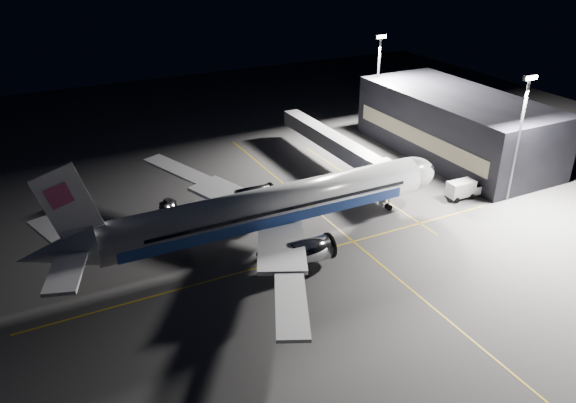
# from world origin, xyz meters

# --- Properties ---
(ground) EXTENTS (200.00, 200.00, 0.00)m
(ground) POSITION_xyz_m (0.00, 0.00, 0.00)
(ground) COLOR #4C4C4F
(ground) RESTS_ON ground
(guide_line_main) EXTENTS (0.25, 80.00, 0.01)m
(guide_line_main) POSITION_xyz_m (10.00, 0.00, 0.01)
(guide_line_main) COLOR gold
(guide_line_main) RESTS_ON ground
(guide_line_cross) EXTENTS (70.00, 0.25, 0.01)m
(guide_line_cross) POSITION_xyz_m (0.00, -6.00, 0.01)
(guide_line_cross) COLOR gold
(guide_line_cross) RESTS_ON ground
(guide_line_side) EXTENTS (0.25, 40.00, 0.01)m
(guide_line_side) POSITION_xyz_m (22.00, 10.00, 0.01)
(guide_line_side) COLOR gold
(guide_line_side) RESTS_ON ground
(airliner) EXTENTS (61.48, 54.22, 16.64)m
(airliner) POSITION_xyz_m (-1.08, 0.00, 5.16)
(airliner) COLOR silver
(airliner) RESTS_ON ground
(terminal) EXTENTS (18.12, 40.00, 12.00)m
(terminal) POSITION_xyz_m (45.98, 14.00, 6.00)
(terminal) COLOR black
(terminal) RESTS_ON ground
(jet_bridge) EXTENTS (3.60, 34.40, 6.30)m
(jet_bridge) POSITION_xyz_m (22.00, 18.06, 4.58)
(jet_bridge) COLOR #B2B2B7
(jet_bridge) RESTS_ON ground
(floodlight_mast_north) EXTENTS (2.40, 0.68, 20.70)m
(floodlight_mast_north) POSITION_xyz_m (40.00, 31.99, 12.37)
(floodlight_mast_north) COLOR #59595E
(floodlight_mast_north) RESTS_ON ground
(floodlight_mast_south) EXTENTS (2.40, 0.67, 20.70)m
(floodlight_mast_south) POSITION_xyz_m (40.00, -6.01, 12.37)
(floodlight_mast_south) COLOR #59595E
(floodlight_mast_south) RESTS_ON ground
(service_truck) EXTENTS (6.00, 2.77, 3.04)m
(service_truck) POSITION_xyz_m (34.04, -2.01, 1.62)
(service_truck) COLOR silver
(service_truck) RESTS_ON ground
(baggage_tug) EXTENTS (2.78, 2.51, 1.67)m
(baggage_tug) POSITION_xyz_m (-10.68, 16.20, 0.77)
(baggage_tug) COLOR black
(baggage_tug) RESTS_ON ground
(safety_cone_a) EXTENTS (0.35, 0.35, 0.53)m
(safety_cone_a) POSITION_xyz_m (3.27, 11.06, 0.27)
(safety_cone_a) COLOR orange
(safety_cone_a) RESTS_ON ground
(safety_cone_b) EXTENTS (0.45, 0.45, 0.68)m
(safety_cone_b) POSITION_xyz_m (6.00, 12.14, 0.34)
(safety_cone_b) COLOR orange
(safety_cone_b) RESTS_ON ground
(safety_cone_c) EXTENTS (0.35, 0.35, 0.53)m
(safety_cone_c) POSITION_xyz_m (1.64, 4.00, 0.26)
(safety_cone_c) COLOR orange
(safety_cone_c) RESTS_ON ground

